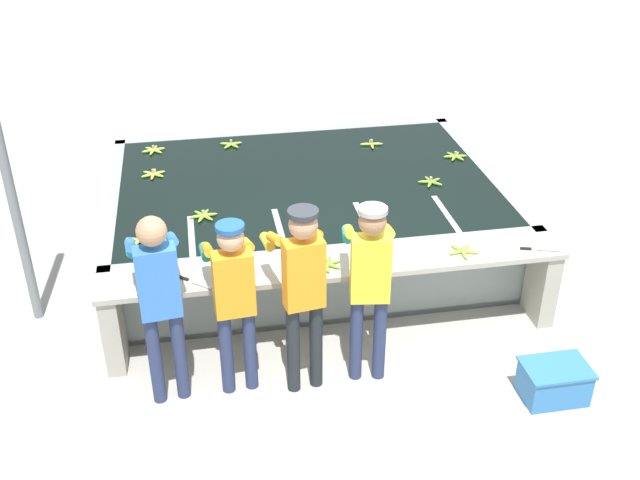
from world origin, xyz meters
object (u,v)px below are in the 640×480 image
object	(u,v)px
worker_1	(234,292)
banana_bunch_ledge_1	(326,264)
banana_bunch_floating_5	(231,144)
support_post_left	(5,167)
knife_1	(534,249)
banana_bunch_floating_1	(371,144)
banana_bunch_floating_7	(154,150)
banana_bunch_ledge_0	(463,251)
banana_bunch_floating_6	(153,174)
worker_0	(159,293)
banana_bunch_floating_3	(455,156)
worker_2	(303,282)
worker_3	(370,277)
banana_bunch_floating_0	(203,216)
knife_0	(190,281)
crate	(554,382)
banana_bunch_floating_2	(431,182)
banana_bunch_floating_4	(139,240)

from	to	relation	value
worker_1	banana_bunch_ledge_1	xyz separation A→B (m)	(0.84, 0.48, -0.12)
banana_bunch_floating_5	support_post_left	size ratio (longest dim) A/B	0.09
knife_1	banana_bunch_ledge_1	bearing A→B (deg)	177.91
banana_bunch_floating_1	banana_bunch_floating_7	size ratio (longest dim) A/B	1.01
banana_bunch_floating_1	banana_bunch_ledge_0	xyz separation A→B (m)	(0.22, -2.61, 0.00)
banana_bunch_floating_6	banana_bunch_floating_5	bearing A→B (deg)	37.50
banana_bunch_ledge_0	banana_bunch_ledge_1	world-z (taller)	same
worker_0	banana_bunch_floating_3	world-z (taller)	worker_0
banana_bunch_ledge_0	support_post_left	world-z (taller)	support_post_left
banana_bunch_floating_6	support_post_left	xyz separation A→B (m)	(-1.18, -1.31, 0.76)
worker_2	banana_bunch_ledge_0	size ratio (longest dim) A/B	6.19
worker_3	banana_bunch_floating_3	bearing A→B (deg)	57.56
banana_bunch_ledge_1	banana_bunch_floating_0	bearing A→B (deg)	132.44
knife_0	crate	distance (m)	3.18
worker_3	banana_bunch_floating_6	bearing A→B (deg)	123.15
worker_0	support_post_left	xyz separation A→B (m)	(-1.27, 1.39, 0.56)
banana_bunch_floating_5	banana_bunch_floating_7	size ratio (longest dim) A/B	0.99
banana_bunch_floating_2	knife_0	size ratio (longest dim) A/B	0.97
banana_bunch_floating_2	banana_bunch_floating_7	distance (m)	3.28
banana_bunch_floating_1	knife_0	bearing A→B (deg)	-130.22
knife_0	knife_1	distance (m)	3.11
crate	banana_bunch_floating_7	bearing A→B (deg)	129.24
worker_2	support_post_left	world-z (taller)	support_post_left
banana_bunch_floating_2	knife_0	bearing A→B (deg)	-150.09
worker_0	worker_3	bearing A→B (deg)	-0.88
banana_bunch_ledge_0	worker_1	bearing A→B (deg)	-167.12
worker_2	banana_bunch_floating_2	world-z (taller)	worker_2
banana_bunch_ledge_1	worker_1	bearing A→B (deg)	-150.15
banana_bunch_floating_6	knife_0	distance (m)	2.27
worker_0	worker_2	distance (m)	1.13
banana_bunch_floating_7	knife_0	distance (m)	2.95
worker_3	worker_2	bearing A→B (deg)	-176.61
banana_bunch_ledge_1	banana_bunch_floating_6	bearing A→B (deg)	124.63
banana_bunch_floating_6	banana_bunch_floating_2	bearing A→B (deg)	-14.06
banana_bunch_floating_0	banana_bunch_floating_1	world-z (taller)	same
worker_2	banana_bunch_floating_4	world-z (taller)	worker_2
banana_bunch_floating_6	knife_1	world-z (taller)	banana_bunch_floating_6
banana_bunch_ledge_0	knife_1	xyz separation A→B (m)	(0.66, -0.07, -0.01)
worker_2	banana_bunch_floating_3	xyz separation A→B (m)	(2.21, 2.64, -0.21)
banana_bunch_floating_7	support_post_left	size ratio (longest dim) A/B	0.09
banana_bunch_floating_1	knife_1	xyz separation A→B (m)	(0.87, -2.67, -0.01)
banana_bunch_ledge_0	support_post_left	xyz separation A→B (m)	(-3.96, 0.89, 0.76)
worker_0	knife_1	bearing A→B (deg)	7.40
banana_bunch_floating_3	banana_bunch_floating_4	bearing A→B (deg)	-159.32
banana_bunch_floating_7	support_post_left	bearing A→B (deg)	-120.40
banana_bunch_ledge_1	crate	distance (m)	2.17
worker_1	worker_3	size ratio (longest dim) A/B	0.96
banana_bunch_floating_3	banana_bunch_ledge_1	bearing A→B (deg)	-132.78
worker_2	banana_bunch_floating_3	distance (m)	3.45
banana_bunch_floating_6	banana_bunch_ledge_1	bearing A→B (deg)	-55.37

